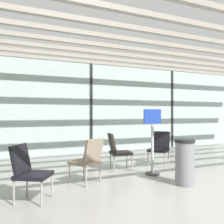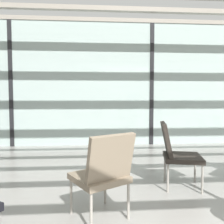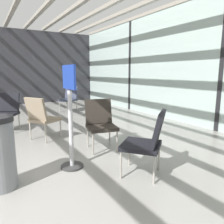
% 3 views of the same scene
% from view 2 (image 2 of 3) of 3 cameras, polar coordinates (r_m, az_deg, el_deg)
% --- Properties ---
extents(glass_curtain_wall, '(14.00, 0.08, 3.09)m').
position_cam_2_polar(glass_curtain_wall, '(6.05, 9.70, 6.71)').
color(glass_curtain_wall, '#A3B7B2').
rests_on(glass_curtain_wall, ground).
extents(window_mullion_0, '(0.10, 0.12, 3.09)m').
position_cam_2_polar(window_mullion_0, '(6.22, -23.64, 6.38)').
color(window_mullion_0, black).
rests_on(window_mullion_0, ground).
extents(window_mullion_1, '(0.10, 0.12, 3.09)m').
position_cam_2_polar(window_mullion_1, '(6.05, 9.70, 6.71)').
color(window_mullion_1, black).
rests_on(window_mullion_1, ground).
extents(parked_airplane, '(11.10, 4.31, 4.31)m').
position_cam_2_polar(parked_airplane, '(12.10, 7.07, 7.99)').
color(parked_airplane, '#B2BCD6').
rests_on(parked_airplane, ground).
extents(lounge_chair_2, '(0.68, 0.70, 0.87)m').
position_cam_2_polar(lounge_chair_2, '(2.30, -2.06, -14.33)').
color(lounge_chair_2, '#7F705B').
rests_on(lounge_chair_2, ground).
extents(lounge_chair_5, '(0.61, 0.58, 0.87)m').
position_cam_2_polar(lounge_chair_5, '(3.25, 15.51, -9.16)').
color(lounge_chair_5, '#28231E').
rests_on(lounge_chair_5, ground).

